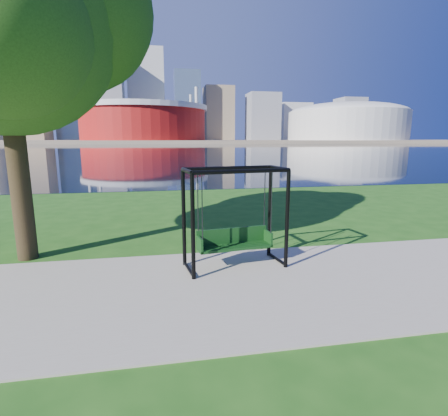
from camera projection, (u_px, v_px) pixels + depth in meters
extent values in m
plane|color=#1E5114|center=(221.00, 278.00, 6.79)|extent=(900.00, 900.00, 0.00)
cube|color=#9E937F|center=(225.00, 288.00, 6.30)|extent=(120.00, 4.00, 0.03)
cube|color=black|center=(162.00, 148.00, 105.18)|extent=(900.00, 180.00, 0.02)
cube|color=#937F60|center=(160.00, 141.00, 301.77)|extent=(900.00, 228.00, 2.00)
cylinder|color=maroon|center=(144.00, 123.00, 229.17)|extent=(80.00, 80.00, 22.00)
cylinder|color=silver|center=(143.00, 108.00, 227.33)|extent=(83.00, 83.00, 3.00)
cylinder|color=silver|center=(191.00, 118.00, 252.42)|extent=(2.00, 2.00, 32.00)
cylinder|color=silver|center=(96.00, 117.00, 240.64)|extent=(2.00, 2.00, 32.00)
cylinder|color=silver|center=(85.00, 113.00, 203.99)|extent=(2.00, 2.00, 32.00)
cylinder|color=silver|center=(197.00, 114.00, 215.76)|extent=(2.00, 2.00, 32.00)
cylinder|color=beige|center=(347.00, 126.00, 255.30)|extent=(84.00, 84.00, 20.00)
ellipsoid|color=beige|center=(347.00, 114.00, 253.56)|extent=(84.00, 84.00, 15.12)
cube|color=#998466|center=(26.00, 82.00, 269.38)|extent=(26.00, 26.00, 88.00)
cube|color=slate|center=(74.00, 83.00, 298.19)|extent=(30.00, 24.00, 95.00)
cube|color=gray|center=(108.00, 95.00, 286.49)|extent=(24.00, 24.00, 72.00)
cube|color=silver|center=(147.00, 96.00, 320.02)|extent=(32.00, 28.00, 80.00)
cube|color=slate|center=(187.00, 106.00, 304.29)|extent=(22.00, 22.00, 58.00)
cube|color=#998466|center=(218.00, 114.00, 325.10)|extent=(26.00, 26.00, 48.00)
cube|color=gray|center=(263.00, 117.00, 323.19)|extent=(28.00, 24.00, 42.00)
cube|color=silver|center=(293.00, 122.00, 355.04)|extent=(30.00, 26.00, 36.00)
cube|color=gray|center=(349.00, 119.00, 344.30)|extent=(24.00, 24.00, 40.00)
cube|color=#998466|center=(376.00, 124.00, 366.70)|extent=(26.00, 26.00, 32.00)
sphere|color=#998466|center=(19.00, 15.00, 260.19)|extent=(10.00, 10.00, 10.00)
cylinder|color=black|center=(193.00, 228.00, 6.47)|extent=(0.09, 0.09, 2.05)
cylinder|color=black|center=(287.00, 220.00, 7.08)|extent=(0.09, 0.09, 2.05)
cylinder|color=black|center=(184.00, 219.00, 7.22)|extent=(0.09, 0.09, 2.05)
cylinder|color=black|center=(270.00, 213.00, 7.83)|extent=(0.09, 0.09, 2.05)
cylinder|color=black|center=(243.00, 171.00, 6.58)|extent=(1.95, 0.35, 0.08)
cylinder|color=black|center=(229.00, 168.00, 7.33)|extent=(1.95, 0.35, 0.08)
cylinder|color=black|center=(187.00, 171.00, 6.65)|extent=(0.19, 0.81, 0.08)
cylinder|color=black|center=(189.00, 269.00, 7.03)|extent=(0.18, 0.80, 0.06)
cylinder|color=black|center=(279.00, 168.00, 7.26)|extent=(0.19, 0.81, 0.08)
cylinder|color=black|center=(277.00, 259.00, 7.64)|extent=(0.18, 0.80, 0.06)
cube|color=black|center=(235.00, 247.00, 7.26)|extent=(1.60, 0.62, 0.05)
cube|color=black|center=(232.00, 236.00, 7.39)|extent=(1.55, 0.26, 0.34)
cube|color=black|center=(200.00, 244.00, 7.00)|extent=(0.10, 0.40, 0.30)
cube|color=black|center=(268.00, 238.00, 7.47)|extent=(0.10, 0.40, 0.30)
cylinder|color=#2C2C30|center=(202.00, 207.00, 6.70)|extent=(0.02, 0.02, 1.29)
cylinder|color=#2C2C30|center=(271.00, 203.00, 7.16)|extent=(0.02, 0.02, 1.29)
cylinder|color=#2C2C30|center=(198.00, 204.00, 7.01)|extent=(0.02, 0.02, 1.29)
cylinder|color=#2C2C30|center=(265.00, 200.00, 7.47)|extent=(0.02, 0.02, 1.29)
cylinder|color=black|center=(18.00, 164.00, 7.49)|extent=(0.42, 0.42, 4.24)
sphere|color=#274A15|center=(1.00, 18.00, 6.93)|extent=(4.63, 4.63, 4.63)
sphere|color=#274A15|center=(73.00, 11.00, 7.64)|extent=(3.47, 3.47, 3.47)
sphere|color=#274A15|center=(2.00, 29.00, 6.07)|extent=(3.09, 3.09, 3.09)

